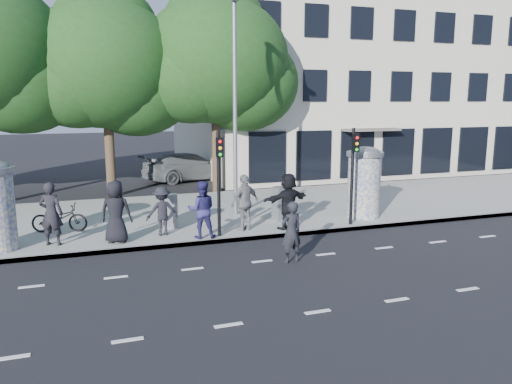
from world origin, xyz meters
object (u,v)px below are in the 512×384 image
object	(u,v)px
traffic_pole_near	(219,173)
ped_e	(245,202)
ped_d	(162,211)
car_right	(190,167)
street_lamp	(235,92)
cabinet_left	(170,211)
ped_b	(51,214)
ad_column_right	(364,181)
man_road	(291,232)
cabinet_right	(282,203)
ped_c	(202,210)
bicycle	(59,218)
traffic_pole_far	(353,166)
ped_a	(116,212)
ped_f	(288,201)

from	to	relation	value
traffic_pole_near	ped_e	size ratio (longest dim) A/B	1.77
ped_d	car_right	bearing A→B (deg)	-109.17
street_lamp	cabinet_left	size ratio (longest dim) A/B	6.89
traffic_pole_near	car_right	bearing A→B (deg)	83.04
ped_b	ad_column_right	bearing A→B (deg)	-158.40
man_road	cabinet_right	bearing A→B (deg)	-118.73
street_lamp	cabinet_left	xyz separation A→B (m)	(-2.74, -1.18, -4.06)
ped_c	bicycle	bearing A→B (deg)	-14.96
street_lamp	bicycle	bearing A→B (deg)	-174.80
traffic_pole_near	bicycle	world-z (taller)	traffic_pole_near
traffic_pole_near	ped_c	world-z (taller)	traffic_pole_near
traffic_pole_near	cabinet_right	xyz separation A→B (m)	(2.71, 1.42, -1.46)
ped_b	ped_e	xyz separation A→B (m)	(6.06, -0.24, -0.02)
traffic_pole_far	man_road	xyz separation A→B (m)	(-3.45, -2.72, -1.35)
car_right	traffic_pole_near	bearing A→B (deg)	156.62
ped_c	car_right	distance (m)	12.53
ped_b	cabinet_left	bearing A→B (deg)	-145.14
traffic_pole_far	ped_b	size ratio (longest dim) A/B	1.75
ped_a	ped_b	world-z (taller)	same
traffic_pole_far	ad_column_right	bearing A→B (deg)	42.21
ped_a	car_right	bearing A→B (deg)	-90.12
traffic_pole_near	cabinet_left	size ratio (longest dim) A/B	2.93
traffic_pole_near	ped_e	distance (m)	1.59
street_lamp	ped_b	xyz separation A→B (m)	(-6.45, -2.11, -3.67)
ped_e	ped_d	bearing A→B (deg)	-28.33
cabinet_right	street_lamp	bearing A→B (deg)	117.56
ped_d	ped_b	bearing A→B (deg)	-2.49
man_road	traffic_pole_far	bearing A→B (deg)	-152.35
car_right	ped_b	bearing A→B (deg)	134.27
cabinet_left	car_right	size ratio (longest dim) A/B	0.22
traffic_pole_near	cabinet_left	xyz separation A→B (m)	(-1.34, 1.67, -1.50)
ped_d	cabinet_right	distance (m)	4.47
street_lamp	ped_d	distance (m)	5.36
car_right	street_lamp	bearing A→B (deg)	162.89
ad_column_right	ped_f	world-z (taller)	ad_column_right
ad_column_right	traffic_pole_near	distance (m)	5.91
ad_column_right	ped_f	bearing A→B (deg)	-168.61
ped_c	ped_f	xyz separation A→B (m)	(3.04, 0.18, 0.04)
ped_d	traffic_pole_far	bearing A→B (deg)	169.44
ped_a	ped_d	distance (m)	1.53
ped_b	traffic_pole_near	bearing A→B (deg)	-167.55
ped_c	cabinet_left	size ratio (longest dim) A/B	1.59
ped_c	bicycle	distance (m)	4.89
ped_e	cabinet_left	world-z (taller)	ped_e
traffic_pole_far	man_road	world-z (taller)	traffic_pole_far
ped_d	car_right	distance (m)	12.06
traffic_pole_far	ped_f	world-z (taller)	traffic_pole_far
ped_b	cabinet_left	world-z (taller)	ped_b
ad_column_right	ped_b	size ratio (longest dim) A/B	1.36
bicycle	car_right	world-z (taller)	car_right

